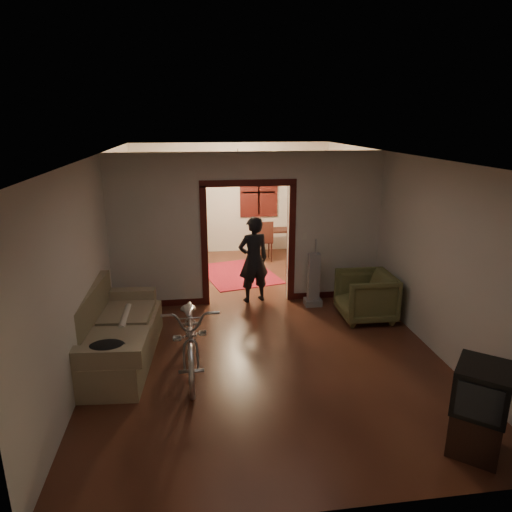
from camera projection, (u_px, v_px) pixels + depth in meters
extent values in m
cube|color=#3B1B12|center=(254.00, 316.00, 8.07)|extent=(5.00, 8.50, 0.01)
cube|color=white|center=(253.00, 155.00, 7.27)|extent=(5.00, 8.50, 0.01)
cube|color=beige|center=(232.00, 198.00, 11.70)|extent=(5.00, 0.02, 2.80)
cube|color=beige|center=(100.00, 245.00, 7.34)|extent=(0.02, 8.50, 2.80)
cube|color=beige|center=(395.00, 235.00, 8.00)|extent=(0.02, 8.50, 2.80)
cube|color=beige|center=(248.00, 229.00, 8.38)|extent=(5.00, 0.14, 2.80)
cube|color=#3B100D|center=(248.00, 245.00, 8.46)|extent=(1.74, 0.20, 2.32)
cube|color=black|center=(259.00, 192.00, 11.71)|extent=(0.98, 0.06, 1.28)
sphere|color=#FFE0A5|center=(238.00, 168.00, 9.77)|extent=(0.24, 0.24, 0.24)
cube|color=silver|center=(305.00, 236.00, 8.49)|extent=(0.08, 0.01, 0.12)
cube|color=#766D4F|center=(115.00, 327.00, 6.46)|extent=(1.16, 2.27, 1.01)
cylinder|color=beige|center=(125.00, 317.00, 6.76)|extent=(0.10, 0.81, 0.10)
ellipsoid|color=black|center=(107.00, 347.00, 5.56)|extent=(0.45, 0.34, 0.13)
imported|color=silver|center=(191.00, 333.00, 6.23)|extent=(0.75, 2.07, 1.08)
imported|color=brown|center=(365.00, 296.00, 7.87)|extent=(0.92, 0.90, 0.83)
cube|color=black|center=(476.00, 430.00, 4.73)|extent=(0.71, 0.72, 0.48)
cube|color=black|center=(483.00, 388.00, 4.59)|extent=(0.76, 0.76, 0.49)
cube|color=gray|center=(314.00, 280.00, 8.40)|extent=(0.37, 0.33, 1.01)
imported|color=black|center=(253.00, 260.00, 8.54)|extent=(0.68, 0.54, 1.64)
cube|color=maroon|center=(239.00, 274.00, 10.27)|extent=(1.86, 2.21, 0.01)
cube|color=#24311D|center=(175.00, 223.00, 11.41)|extent=(0.95, 0.69, 1.71)
sphere|color=#1E5972|center=(173.00, 179.00, 11.10)|extent=(0.26, 0.26, 0.26)
cube|color=black|center=(277.00, 243.00, 11.61)|extent=(0.97, 0.63, 0.67)
cube|color=black|center=(263.00, 240.00, 11.15)|extent=(0.57, 0.57, 1.01)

